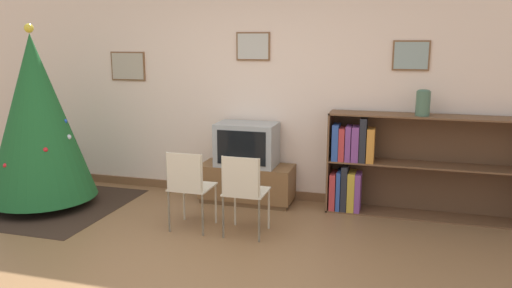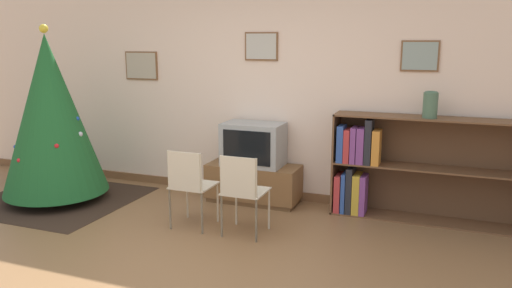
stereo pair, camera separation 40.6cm
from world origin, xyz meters
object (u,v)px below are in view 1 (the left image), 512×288
Objects in this scene: television at (247,144)px; folding_chair_left at (189,185)px; christmas_tree at (37,118)px; tv_console at (247,183)px; folding_chair_right at (244,190)px; bookshelf at (394,166)px; vase at (423,103)px.

folding_chair_left is (-0.29, -1.03, -0.22)m from television.
tv_console is (2.22, 0.78, -0.80)m from christmas_tree.
tv_console is 1.10m from folding_chair_right.
vase reaches higher than bookshelf.
tv_console is 1.33× the size of folding_chair_right.
bookshelf is at bearing 38.66° from folding_chair_right.
folding_chair_left is 2.55m from vase.
folding_chair_left is at bearing -154.54° from vase.
folding_chair_left is (1.94, -0.25, -0.56)m from christmas_tree.
bookshelf is 8.09× the size of vase.
television is 2.56× the size of vase.
vase reaches higher than television.
folding_chair_right is (0.57, 0.00, 0.00)m from folding_chair_left.
folding_chair_left is 0.57m from folding_chair_right.
television is at bearing 105.54° from folding_chair_right.
tv_console is 0.50× the size of bookshelf.
folding_chair_right is at bearing -74.46° from television.
folding_chair_right is (2.51, -0.25, -0.56)m from christmas_tree.
tv_console is 0.47m from television.
tv_console is 1.57× the size of television.
tv_console is 1.10m from folding_chair_left.
television is at bearing -179.51° from vase.
christmas_tree is at bearing 172.67° from folding_chair_left.
tv_console is 1.33× the size of folding_chair_left.
television is 1.09m from folding_chair_right.
vase is (0.26, -0.05, 0.71)m from bookshelf.
television is (-0.00, -0.00, 0.47)m from tv_console.
folding_chair_left is at bearing -105.54° from television.
christmas_tree is 1.89× the size of tv_console.
christmas_tree is at bearing -167.71° from bookshelf.
folding_chair_left is at bearing -150.58° from bookshelf.
bookshelf reaches higher than folding_chair_left.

